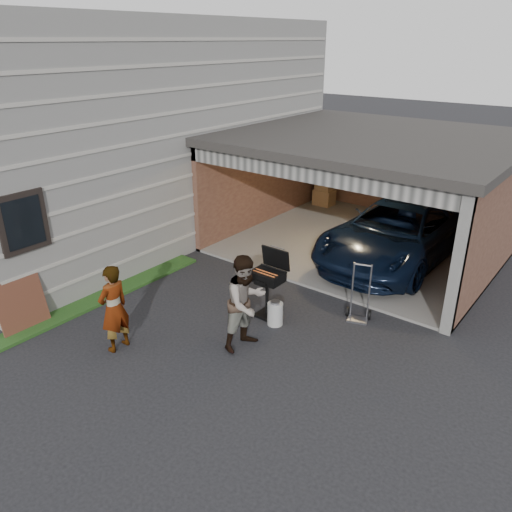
# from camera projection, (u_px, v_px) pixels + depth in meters

# --- Properties ---
(ground) EXTENTS (80.00, 80.00, 0.00)m
(ground) POSITION_uv_depth(u_px,v_px,m) (159.00, 345.00, 8.90)
(ground) COLOR black
(ground) RESTS_ON ground
(house) EXTENTS (7.00, 11.00, 5.50)m
(house) POSITION_uv_depth(u_px,v_px,m) (114.00, 126.00, 14.06)
(house) COLOR #474744
(house) RESTS_ON ground
(groundcover_strip) EXTENTS (0.50, 8.00, 0.06)m
(groundcover_strip) POSITION_uv_depth(u_px,v_px,m) (39.00, 326.00, 9.43)
(groundcover_strip) COLOR #193814
(groundcover_strip) RESTS_ON ground
(garage) EXTENTS (6.80, 6.30, 2.90)m
(garage) POSITION_uv_depth(u_px,v_px,m) (376.00, 174.00, 12.63)
(garage) COLOR #605E59
(garage) RESTS_ON ground
(minivan) EXTENTS (2.46, 5.15, 1.42)m
(minivan) POSITION_uv_depth(u_px,v_px,m) (398.00, 234.00, 11.95)
(minivan) COLOR black
(minivan) RESTS_ON ground
(woman) EXTENTS (0.40, 0.59, 1.59)m
(woman) POSITION_uv_depth(u_px,v_px,m) (114.00, 308.00, 8.50)
(woman) COLOR #C6E1F9
(woman) RESTS_ON ground
(man) EXTENTS (0.78, 0.93, 1.73)m
(man) POSITION_uv_depth(u_px,v_px,m) (246.00, 303.00, 8.54)
(man) COLOR #48201C
(man) RESTS_ON ground
(bbq_grill) EXTENTS (0.61, 0.54, 1.36)m
(bbq_grill) POSITION_uv_depth(u_px,v_px,m) (268.00, 278.00, 9.54)
(bbq_grill) COLOR black
(bbq_grill) RESTS_ON ground
(propane_tank) EXTENTS (0.37, 0.37, 0.45)m
(propane_tank) POSITION_uv_depth(u_px,v_px,m) (275.00, 314.00, 9.46)
(propane_tank) COLOR beige
(propane_tank) RESTS_ON ground
(plywood_panel) EXTENTS (0.25, 0.91, 1.00)m
(plywood_panel) POSITION_uv_depth(u_px,v_px,m) (22.00, 305.00, 9.20)
(plywood_panel) COLOR #4E291B
(plywood_panel) RESTS_ON ground
(hand_truck) EXTENTS (0.51, 0.46, 1.16)m
(hand_truck) POSITION_uv_depth(u_px,v_px,m) (359.00, 309.00, 9.64)
(hand_truck) COLOR gray
(hand_truck) RESTS_ON ground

